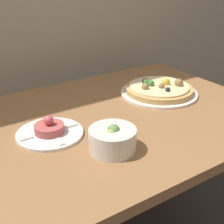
% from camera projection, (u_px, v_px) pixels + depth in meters
% --- Properties ---
extents(dining_table, '(1.30, 0.82, 0.78)m').
position_uv_depth(dining_table, '(95.00, 146.00, 1.13)').
color(dining_table, olive).
rests_on(dining_table, ground_plane).
extents(pizza_plate, '(0.32, 0.32, 0.07)m').
position_uv_depth(pizza_plate, '(159.00, 90.00, 1.30)').
color(pizza_plate, white).
rests_on(pizza_plate, dining_table).
extents(tartare_plate, '(0.21, 0.21, 0.07)m').
position_uv_depth(tartare_plate, '(50.00, 131.00, 0.99)').
color(tartare_plate, white).
rests_on(tartare_plate, dining_table).
extents(small_bowl, '(0.14, 0.14, 0.08)m').
position_uv_depth(small_bowl, '(113.00, 139.00, 0.90)').
color(small_bowl, silver).
rests_on(small_bowl, dining_table).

